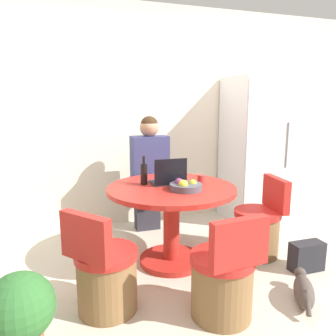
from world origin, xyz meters
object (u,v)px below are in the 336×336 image
Objects in this scene: person_seated at (149,170)px; handbag at (307,256)px; cat at (304,290)px; potted_plant at (20,311)px; bottle at (144,173)px; dining_table at (171,210)px; chair_near_left_corner at (105,276)px; chair_near_camera at (223,281)px; chair_right_side at (258,228)px; fruit_bowl at (185,186)px; laptop at (168,178)px; refrigerator at (255,150)px.

person_seated is 1.81m from handbag.
cat is at bearing 113.34° from person_seated.
person_seated is at bearing 55.65° from cat.
person_seated is 2.07m from potted_plant.
person_seated is 5.09× the size of bottle.
cat is at bearing -50.72° from dining_table.
cat is (1.41, -0.36, -0.17)m from chair_near_left_corner.
handbag is at bearing -166.36° from chair_near_camera.
potted_plant is (-1.19, -1.64, -0.43)m from person_seated.
bottle is (-0.22, -0.64, 0.10)m from person_seated.
dining_table is 0.87× the size of person_seated.
person_seated is at bearing 53.92° from potted_plant.
bottle is at bearing -72.26° from chair_near_left_corner.
chair_near_left_corner is 1.77m from handbag.
fruit_bowl reaches higher than chair_right_side.
fruit_bowl reaches higher than potted_plant.
chair_near_left_corner is at bearing 63.20° from person_seated.
handbag is (1.01, 0.35, -0.14)m from chair_near_camera.
cat is at bearing -132.72° from handbag.
bottle is (-1.07, 0.26, 0.57)m from chair_right_side.
laptop reaches higher than chair_near_camera.
refrigerator reaches higher than handbag.
handbag is (1.77, 0.03, -0.14)m from chair_near_left_corner.
person_seated reaches higher than chair_right_side.
refrigerator is 1.25m from chair_right_side.
chair_right_side is at bearing -112.80° from chair_near_left_corner.
chair_near_camera is at bearing 94.93° from laptop.
refrigerator is 2.32× the size of chair_near_left_corner.
laptop is 1.41m from cat.
cat is at bearing -48.36° from fruit_bowl.
potted_plant reaches higher than handbag.
refrigerator is at bearing 31.12° from dining_table.
cat is at bearing 171.31° from chair_near_camera.
refrigerator is 3.14m from potted_plant.
fruit_bowl reaches higher than chair_near_left_corner.
potted_plant is at bearing -6.51° from chair_near_camera.
handbag is (1.30, -0.67, -0.70)m from bottle.
dining_table is at bearing -36.16° from bottle.
refrigerator is 2.24m from chair_near_camera.
refrigerator is 3.41× the size of potted_plant.
dining_table is 1.23m from cat.
person_seated reaches higher than handbag.
chair_right_side is at bearing 167.36° from laptop.
chair_right_side is 1.02m from laptop.
potted_plant is at bearing -144.86° from dining_table.
fruit_bowl is at bearing -64.56° from dining_table.
chair_near_camera is 0.87m from fruit_bowl.
person_seated reaches higher than dining_table.
bottle is (-0.30, 1.02, 0.57)m from chair_near_camera.
chair_right_side is 2.75× the size of fruit_bowl.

